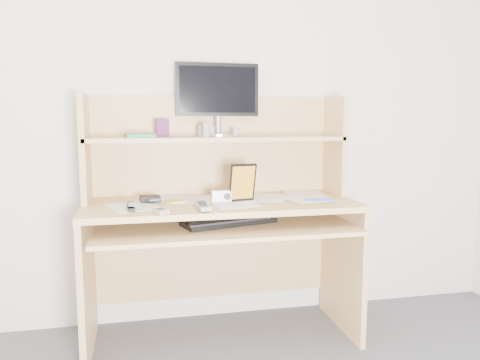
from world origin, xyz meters
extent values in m
cube|color=silver|center=(0.00, 1.80, 1.25)|extent=(3.60, 0.04, 2.50)
cube|color=tan|center=(0.00, 1.48, 0.73)|extent=(1.40, 0.60, 0.03)
cube|color=tan|center=(-0.68, 1.48, 0.36)|extent=(0.03, 0.56, 0.72)
cube|color=tan|center=(0.68, 1.48, 0.36)|extent=(0.03, 0.56, 0.72)
cube|color=tan|center=(0.00, 1.77, 0.34)|extent=(1.34, 0.02, 0.41)
cube|color=tan|center=(0.00, 1.36, 0.64)|extent=(1.28, 0.55, 0.02)
cube|color=tan|center=(0.00, 1.77, 1.02)|extent=(1.40, 0.02, 0.55)
cube|color=tan|center=(-0.68, 1.63, 1.02)|extent=(0.03, 0.30, 0.55)
cube|color=tan|center=(0.68, 1.63, 1.02)|extent=(0.03, 0.30, 0.55)
cube|color=tan|center=(0.00, 1.63, 1.07)|extent=(1.38, 0.30, 0.02)
cube|color=white|center=(0.00, 1.48, 0.75)|extent=(1.32, 0.54, 0.01)
cube|color=black|center=(0.02, 1.38, 0.66)|extent=(0.50, 0.29, 0.02)
cube|color=black|center=(0.02, 1.38, 0.68)|extent=(0.47, 0.27, 0.01)
cube|color=gray|center=(-0.13, 1.29, 0.77)|extent=(0.07, 0.19, 0.02)
cube|color=silver|center=(-0.33, 1.22, 0.77)|extent=(0.08, 0.10, 0.02)
cube|color=black|center=(-0.46, 1.33, 0.77)|extent=(0.04, 0.12, 0.04)
cube|color=black|center=(-0.37, 1.54, 0.77)|extent=(0.11, 0.09, 0.03)
cube|color=yellow|center=(-0.24, 1.50, 0.76)|extent=(0.10, 0.10, 0.01)
cube|color=#ADADB0|center=(-0.01, 1.44, 0.79)|extent=(0.10, 0.04, 0.06)
cube|color=black|center=(0.10, 1.43, 0.85)|extent=(0.14, 0.04, 0.20)
cylinder|color=blue|center=(0.49, 1.38, 0.76)|extent=(0.13, 0.05, 0.01)
cube|color=#A92C16|center=(-0.29, 1.66, 1.13)|extent=(0.07, 0.05, 0.10)
cube|color=#2D7239|center=(-0.41, 1.60, 1.09)|extent=(0.16, 0.21, 0.02)
cylinder|color=black|center=(-0.03, 1.62, 1.11)|extent=(0.05, 0.05, 0.06)
cylinder|color=white|center=(-0.08, 1.65, 1.11)|extent=(0.05, 0.05, 0.06)
cylinder|color=black|center=(0.11, 1.62, 1.10)|extent=(0.05, 0.05, 0.05)
cylinder|color=white|center=(-0.06, 1.58, 1.12)|extent=(0.05, 0.05, 0.07)
cylinder|color=#9D9CA1|center=(0.02, 1.70, 1.09)|extent=(0.23, 0.23, 0.01)
cylinder|color=#9D9CA1|center=(0.02, 1.71, 1.14)|extent=(0.04, 0.04, 0.10)
cube|color=black|center=(0.02, 1.73, 1.34)|extent=(0.47, 0.05, 0.29)
cube|color=black|center=(0.02, 1.71, 1.34)|extent=(0.43, 0.02, 0.25)
camera|label=1|loc=(-0.41, -0.89, 1.17)|focal=35.00mm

